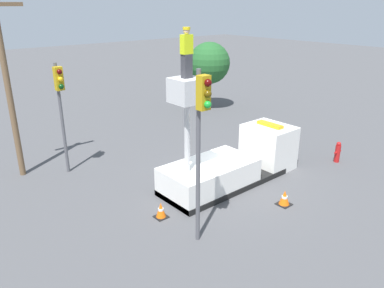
{
  "coord_description": "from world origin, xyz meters",
  "views": [
    {
      "loc": [
        -10.58,
        -10.3,
        7.39
      ],
      "look_at": [
        -2.83,
        -1.17,
        2.88
      ],
      "focal_mm": 35.0,
      "sensor_mm": 36.0,
      "label": 1
    }
  ],
  "objects_px": {
    "utility_pole": "(7,82)",
    "worker": "(187,53)",
    "traffic_cone_rear": "(161,210)",
    "bucket_truck": "(233,162)",
    "traffic_cone_curbside": "(284,198)",
    "tree_left_bg": "(209,63)",
    "traffic_light_across": "(60,97)",
    "fire_hydrant": "(338,152)",
    "traffic_light_pole": "(201,126)"
  },
  "relations": [
    {
      "from": "traffic_light_pole",
      "to": "tree_left_bg",
      "type": "distance_m",
      "value": 16.82
    },
    {
      "from": "bucket_truck",
      "to": "worker",
      "type": "bearing_deg",
      "value": 180.0
    },
    {
      "from": "bucket_truck",
      "to": "worker",
      "type": "height_order",
      "value": "worker"
    },
    {
      "from": "traffic_light_across",
      "to": "traffic_cone_curbside",
      "type": "distance_m",
      "value": 10.32
    },
    {
      "from": "worker",
      "to": "traffic_light_pole",
      "type": "bearing_deg",
      "value": -121.02
    },
    {
      "from": "bucket_truck",
      "to": "tree_left_bg",
      "type": "relative_size",
      "value": 1.39
    },
    {
      "from": "worker",
      "to": "traffic_cone_curbside",
      "type": "bearing_deg",
      "value": -47.29
    },
    {
      "from": "bucket_truck",
      "to": "worker",
      "type": "distance_m",
      "value": 5.54
    },
    {
      "from": "traffic_cone_curbside",
      "to": "bucket_truck",
      "type": "bearing_deg",
      "value": 90.12
    },
    {
      "from": "traffic_light_pole",
      "to": "utility_pole",
      "type": "relative_size",
      "value": 0.71
    },
    {
      "from": "worker",
      "to": "tree_left_bg",
      "type": "bearing_deg",
      "value": 43.82
    },
    {
      "from": "traffic_cone_curbside",
      "to": "tree_left_bg",
      "type": "height_order",
      "value": "tree_left_bg"
    },
    {
      "from": "worker",
      "to": "utility_pole",
      "type": "bearing_deg",
      "value": 122.81
    },
    {
      "from": "traffic_light_across",
      "to": "tree_left_bg",
      "type": "xyz_separation_m",
      "value": [
        12.68,
        4.21,
        -0.24
      ]
    },
    {
      "from": "traffic_cone_rear",
      "to": "traffic_cone_curbside",
      "type": "height_order",
      "value": "traffic_cone_curbside"
    },
    {
      "from": "traffic_cone_rear",
      "to": "fire_hydrant",
      "type": "bearing_deg",
      "value": -8.55
    },
    {
      "from": "fire_hydrant",
      "to": "utility_pole",
      "type": "xyz_separation_m",
      "value": [
        -12.38,
        8.59,
        3.78
      ]
    },
    {
      "from": "traffic_cone_rear",
      "to": "utility_pole",
      "type": "xyz_separation_m",
      "value": [
        -2.69,
        7.13,
        4.02
      ]
    },
    {
      "from": "worker",
      "to": "fire_hydrant",
      "type": "xyz_separation_m",
      "value": [
        8.07,
        -1.9,
        -5.25
      ]
    },
    {
      "from": "traffic_light_pole",
      "to": "traffic_cone_curbside",
      "type": "height_order",
      "value": "traffic_light_pole"
    },
    {
      "from": "traffic_light_pole",
      "to": "traffic_cone_rear",
      "type": "bearing_deg",
      "value": 93.83
    },
    {
      "from": "traffic_cone_rear",
      "to": "tree_left_bg",
      "type": "height_order",
      "value": "tree_left_bg"
    },
    {
      "from": "traffic_cone_curbside",
      "to": "tree_left_bg",
      "type": "distance_m",
      "value": 14.9
    },
    {
      "from": "traffic_cone_rear",
      "to": "tree_left_bg",
      "type": "bearing_deg",
      "value": 40.84
    },
    {
      "from": "worker",
      "to": "traffic_cone_rear",
      "type": "relative_size",
      "value": 2.9
    },
    {
      "from": "traffic_cone_rear",
      "to": "tree_left_bg",
      "type": "xyz_separation_m",
      "value": [
        11.72,
        10.14,
        3.05
      ]
    },
    {
      "from": "worker",
      "to": "traffic_light_pole",
      "type": "xyz_separation_m",
      "value": [
        -1.49,
        -2.48,
        -1.77
      ]
    },
    {
      "from": "bucket_truck",
      "to": "traffic_cone_rear",
      "type": "relative_size",
      "value": 11.21
    },
    {
      "from": "traffic_light_across",
      "to": "utility_pole",
      "type": "height_order",
      "value": "utility_pole"
    },
    {
      "from": "fire_hydrant",
      "to": "traffic_cone_curbside",
      "type": "bearing_deg",
      "value": -170.58
    },
    {
      "from": "worker",
      "to": "traffic_cone_curbside",
      "type": "xyz_separation_m",
      "value": [
        2.59,
        -2.81,
        -5.49
      ]
    },
    {
      "from": "worker",
      "to": "tree_left_bg",
      "type": "distance_m",
      "value": 14.21
    },
    {
      "from": "traffic_cone_curbside",
      "to": "traffic_cone_rear",
      "type": "bearing_deg",
      "value": 150.71
    },
    {
      "from": "traffic_light_across",
      "to": "traffic_cone_curbside",
      "type": "xyz_separation_m",
      "value": [
        5.17,
        -8.29,
        -3.3
      ]
    },
    {
      "from": "utility_pole",
      "to": "worker",
      "type": "bearing_deg",
      "value": -57.19
    },
    {
      "from": "tree_left_bg",
      "to": "traffic_light_across",
      "type": "bearing_deg",
      "value": -161.64
    },
    {
      "from": "fire_hydrant",
      "to": "traffic_cone_rear",
      "type": "height_order",
      "value": "fire_hydrant"
    },
    {
      "from": "bucket_truck",
      "to": "fire_hydrant",
      "type": "xyz_separation_m",
      "value": [
        5.48,
        -1.9,
        -0.36
      ]
    },
    {
      "from": "fire_hydrant",
      "to": "utility_pole",
      "type": "height_order",
      "value": "utility_pole"
    },
    {
      "from": "bucket_truck",
      "to": "traffic_light_pole",
      "type": "distance_m",
      "value": 5.7
    },
    {
      "from": "traffic_cone_rear",
      "to": "bucket_truck",
      "type": "bearing_deg",
      "value": 6.01
    },
    {
      "from": "bucket_truck",
      "to": "tree_left_bg",
      "type": "distance_m",
      "value": 12.51
    },
    {
      "from": "traffic_cone_curbside",
      "to": "utility_pole",
      "type": "height_order",
      "value": "utility_pole"
    },
    {
      "from": "worker",
      "to": "traffic_cone_curbside",
      "type": "relative_size",
      "value": 2.88
    },
    {
      "from": "worker",
      "to": "traffic_light_across",
      "type": "distance_m",
      "value": 6.44
    },
    {
      "from": "utility_pole",
      "to": "bucket_truck",
      "type": "bearing_deg",
      "value": -44.11
    },
    {
      "from": "tree_left_bg",
      "to": "fire_hydrant",
      "type": "bearing_deg",
      "value": -99.94
    },
    {
      "from": "traffic_light_pole",
      "to": "utility_pole",
      "type": "bearing_deg",
      "value": 107.12
    },
    {
      "from": "bucket_truck",
      "to": "traffic_cone_curbside",
      "type": "xyz_separation_m",
      "value": [
        0.01,
        -2.81,
        -0.59
      ]
    },
    {
      "from": "bucket_truck",
      "to": "utility_pole",
      "type": "xyz_separation_m",
      "value": [
        -6.9,
        6.69,
        3.43
      ]
    }
  ]
}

